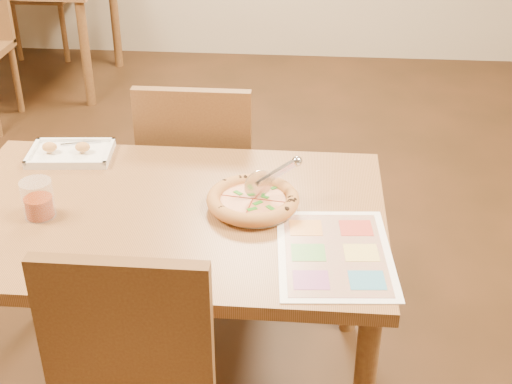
# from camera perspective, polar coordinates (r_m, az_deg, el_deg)

# --- Properties ---
(dining_table) EXTENTS (1.30, 0.85, 0.72)m
(dining_table) POSITION_cam_1_polar(r_m,az_deg,el_deg) (2.17, -7.10, -3.41)
(dining_table) COLOR #8E5D39
(dining_table) RESTS_ON ground
(chair_far) EXTENTS (0.42, 0.42, 0.47)m
(chair_far) POSITION_cam_1_polar(r_m,az_deg,el_deg) (2.72, -4.61, 2.34)
(chair_far) COLOR brown
(chair_far) RESTS_ON ground
(plate) EXTENTS (0.32, 0.32, 0.01)m
(plate) POSITION_cam_1_polar(r_m,az_deg,el_deg) (2.13, 0.00, -1.01)
(plate) COLOR white
(plate) RESTS_ON dining_table
(pizza) EXTENTS (0.28, 0.28, 0.04)m
(pizza) POSITION_cam_1_polar(r_m,az_deg,el_deg) (2.11, -0.25, -0.63)
(pizza) COLOR #E3954D
(pizza) RESTS_ON plate
(pizza_cutter) EXTENTS (0.16, 0.10, 0.10)m
(pizza_cutter) POSITION_cam_1_polar(r_m,az_deg,el_deg) (2.10, 1.19, 1.22)
(pizza_cutter) COLOR silver
(pizza_cutter) RESTS_ON pizza
(appetizer_tray) EXTENTS (0.29, 0.21, 0.05)m
(appetizer_tray) POSITION_cam_1_polar(r_m,az_deg,el_deg) (2.49, -14.64, 2.99)
(appetizer_tray) COLOR white
(appetizer_tray) RESTS_ON dining_table
(glass_tumbler) EXTENTS (0.09, 0.09, 0.11)m
(glass_tumbler) POSITION_cam_1_polar(r_m,az_deg,el_deg) (2.15, -17.02, -0.72)
(glass_tumbler) COLOR maroon
(glass_tumbler) RESTS_ON dining_table
(menu) EXTENTS (0.34, 0.45, 0.00)m
(menu) POSITION_cam_1_polar(r_m,az_deg,el_deg) (1.94, 6.31, -4.89)
(menu) COLOR white
(menu) RESTS_ON dining_table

